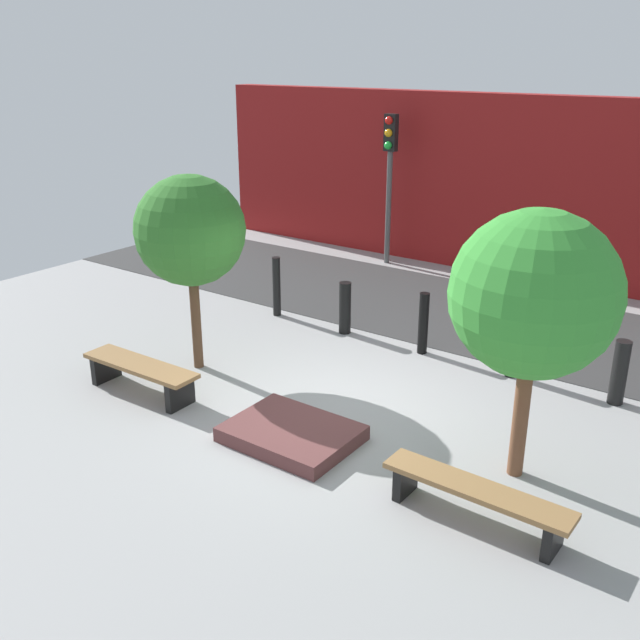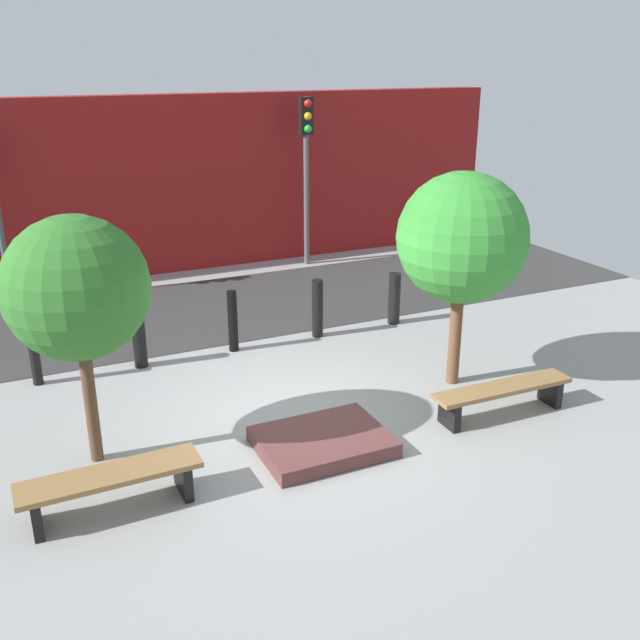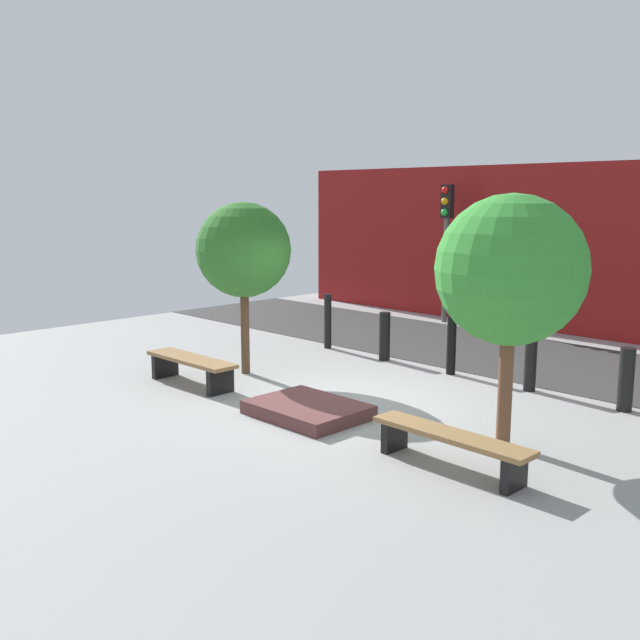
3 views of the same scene
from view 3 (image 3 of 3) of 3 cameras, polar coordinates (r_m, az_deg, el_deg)
name	(u,v)px [view 3 (image 3 of 3)]	position (r m, az deg, el deg)	size (l,w,h in m)	color
ground_plane	(350,404)	(10.58, 2.45, -6.69)	(18.00, 18.00, 0.00)	#959595
road_strip	(513,355)	(14.17, 15.20, -2.73)	(18.00, 3.61, 0.01)	#353535
building_facade	(589,250)	(16.50, 20.71, 5.26)	(16.20, 0.50, 3.73)	maroon
bench_left	(191,365)	(11.68, -10.27, -3.57)	(1.88, 0.50, 0.46)	black
bench_right	(450,442)	(8.18, 10.38, -9.59)	(1.99, 0.42, 0.42)	black
planter_bed	(308,410)	(9.96, -0.98, -7.18)	(1.54, 1.18, 0.19)	brown
tree_behind_left_bench	(244,250)	(12.06, -6.13, 5.55)	(1.60, 1.60, 2.93)	brown
tree_behind_right_bench	(511,271)	(8.71, 15.01, 3.82)	(1.80, 1.80, 3.06)	brown
bollard_far_left	(328,321)	(14.24, 0.63, -0.10)	(0.15, 0.15, 1.09)	black
bollard_left	(385,336)	(13.26, 5.19, -1.30)	(0.20, 0.20, 0.90)	black
bollard_center	(451,345)	(12.36, 10.47, -2.01)	(0.16, 0.16, 1.01)	black
bollard_right	(531,360)	(11.60, 16.50, -3.08)	(0.19, 0.19, 0.99)	black
bollard_far_right	(626,380)	(10.99, 23.30, -4.40)	(0.21, 0.21, 0.92)	black
traffic_light_west	(446,227)	(17.32, 10.06, 7.32)	(0.28, 0.27, 3.28)	#4F4F4F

